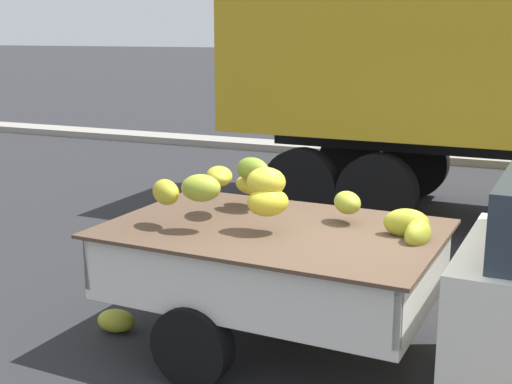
# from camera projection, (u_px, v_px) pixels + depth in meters

# --- Properties ---
(ground) EXTENTS (220.00, 220.00, 0.00)m
(ground) POSITION_uv_depth(u_px,v_px,m) (370.00, 370.00, 5.51)
(ground) COLOR #28282B
(curb_strip) EXTENTS (80.00, 0.80, 0.16)m
(curb_strip) POSITION_uv_depth(u_px,v_px,m) (489.00, 161.00, 14.05)
(curb_strip) COLOR gray
(curb_strip) RESTS_ON ground
(pickup_truck) EXTENTS (4.79, 1.98, 1.70)m
(pickup_truck) POSITION_uv_depth(u_px,v_px,m) (512.00, 286.00, 4.89)
(pickup_truck) COLOR silver
(pickup_truck) RESTS_ON ground
(fallen_banana_bunch_near_tailgate) EXTENTS (0.38, 0.29, 0.21)m
(fallen_banana_bunch_near_tailgate) POSITION_uv_depth(u_px,v_px,m) (116.00, 321.00, 6.20)
(fallen_banana_bunch_near_tailgate) COLOR #A6A92C
(fallen_banana_bunch_near_tailgate) RESTS_ON ground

